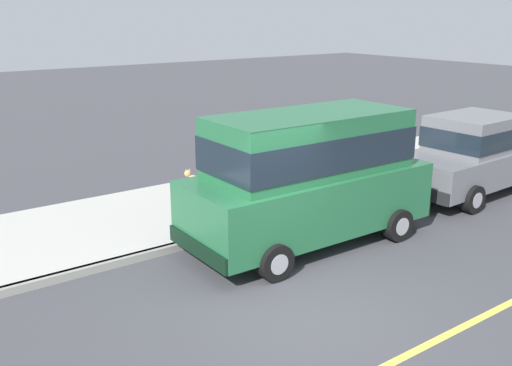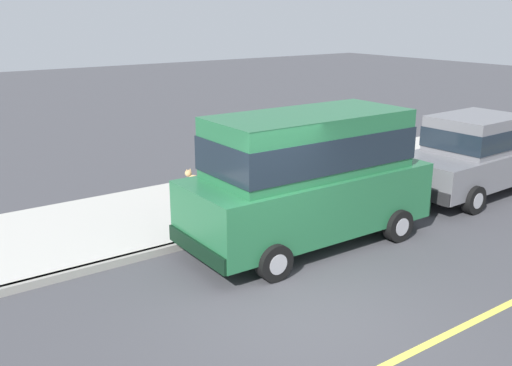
# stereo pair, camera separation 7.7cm
# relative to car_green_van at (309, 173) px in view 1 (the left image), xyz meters

# --- Properties ---
(ground_plane) EXTENTS (80.00, 80.00, 0.00)m
(ground_plane) POSITION_rel_car_green_van_xyz_m (2.07, -1.69, -1.39)
(ground_plane) COLOR #424247
(curb) EXTENTS (0.16, 64.00, 0.14)m
(curb) POSITION_rel_car_green_van_xyz_m (-1.13, -1.69, -1.32)
(curb) COLOR gray
(curb) RESTS_ON ground
(sidewalk) EXTENTS (3.60, 64.00, 0.14)m
(sidewalk) POSITION_rel_car_green_van_xyz_m (-2.93, -1.69, -1.32)
(sidewalk) COLOR #B7B5AD
(sidewalk) RESTS_ON ground
(lane_centre_line) EXTENTS (0.12, 57.60, 0.01)m
(lane_centre_line) POSITION_rel_car_green_van_xyz_m (3.67, -1.69, -1.39)
(lane_centre_line) COLOR #E0D64C
(lane_centre_line) RESTS_ON ground
(car_green_van) EXTENTS (2.17, 4.92, 2.52)m
(car_green_van) POSITION_rel_car_green_van_xyz_m (0.00, 0.00, 0.00)
(car_green_van) COLOR #23663D
(car_green_van) RESTS_ON ground
(car_grey_sedan) EXTENTS (2.15, 4.66, 1.92)m
(car_grey_sedan) POSITION_rel_car_green_van_xyz_m (-0.08, 5.38, -0.41)
(car_grey_sedan) COLOR slate
(car_grey_sedan) RESTS_ON ground
(dog_tan) EXTENTS (0.76, 0.22, 0.49)m
(dog_tan) POSITION_rel_car_green_van_xyz_m (-3.85, -0.31, -0.97)
(dog_tan) COLOR tan
(dog_tan) RESTS_ON sidewalk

